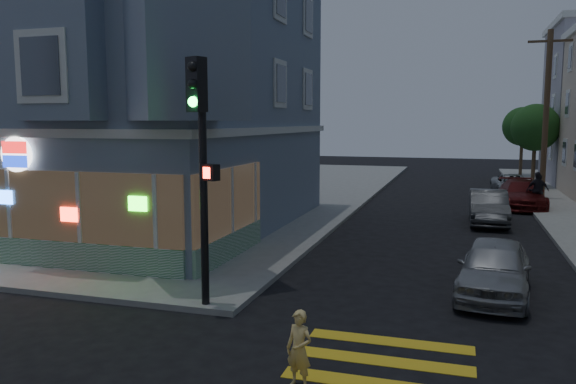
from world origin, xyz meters
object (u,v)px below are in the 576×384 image
at_px(street_tree_far, 523,127).
at_px(pedestrian_b, 538,190).
at_px(parked_car_d, 513,185).
at_px(traffic_signal, 201,140).
at_px(utility_pole, 546,113).
at_px(running_child, 299,349).
at_px(pedestrian_a, 537,191).
at_px(parked_car_c, 522,194).
at_px(parked_car_a, 494,268).
at_px(street_tree_near, 535,128).
at_px(parked_car_b, 488,207).

bearing_deg(street_tree_far, pedestrian_b, -92.87).
distance_m(parked_car_d, traffic_signal, 25.77).
height_order(utility_pole, running_child, utility_pole).
relative_size(pedestrian_a, parked_car_c, 0.34).
distance_m(pedestrian_b, traffic_signal, 20.28).
bearing_deg(street_tree_far, parked_car_a, -96.30).
bearing_deg(pedestrian_a, traffic_signal, 56.63).
distance_m(street_tree_near, parked_car_d, 5.23).
relative_size(parked_car_d, traffic_signal, 0.78).
relative_size(pedestrian_a, traffic_signal, 0.29).
xyz_separation_m(running_child, pedestrian_a, (6.00, 20.92, 0.32)).
distance_m(utility_pole, running_child, 25.94).
xyz_separation_m(parked_car_a, traffic_signal, (-6.39, -3.24, 3.21)).
height_order(street_tree_near, running_child, street_tree_near).
distance_m(parked_car_c, parked_car_d, 5.20).
relative_size(utility_pole, parked_car_b, 2.08).
distance_m(pedestrian_b, parked_car_d, 6.25).
xyz_separation_m(utility_pole, pedestrian_b, (-0.70, -3.94, -3.76)).
xyz_separation_m(street_tree_far, parked_car_a, (-3.60, -32.60, -3.23)).
relative_size(parked_car_a, parked_car_c, 0.87).
distance_m(street_tree_near, pedestrian_a, 10.28).
bearing_deg(running_child, utility_pole, 94.00).
bearing_deg(parked_car_a, parked_car_b, 94.43).
distance_m(parked_car_c, traffic_signal, 20.97).
distance_m(running_child, pedestrian_a, 21.76).
xyz_separation_m(street_tree_near, running_child, (-6.90, -30.72, -3.29)).
distance_m(utility_pole, parked_car_a, 19.34).
relative_size(utility_pole, street_tree_near, 1.70).
relative_size(running_child, parked_car_a, 0.31).
bearing_deg(pedestrian_b, street_tree_far, -106.00).
bearing_deg(parked_car_d, pedestrian_b, -90.08).
bearing_deg(parked_car_d, parked_car_b, -105.42).
height_order(street_tree_near, pedestrian_b, street_tree_near).
height_order(utility_pole, parked_car_a, utility_pole).
relative_size(street_tree_near, parked_car_c, 1.11).
xyz_separation_m(parked_car_a, parked_car_d, (2.10, 20.86, -0.10)).
distance_m(street_tree_near, parked_car_b, 14.87).
bearing_deg(parked_car_a, street_tree_near, 87.75).
height_order(pedestrian_b, parked_car_d, pedestrian_b).
relative_size(street_tree_far, pedestrian_b, 2.99).
xyz_separation_m(parked_car_b, parked_car_c, (1.80, 5.20, -0.02)).
relative_size(parked_car_b, parked_car_d, 0.99).
distance_m(pedestrian_b, parked_car_a, 14.90).
relative_size(parked_car_b, traffic_signal, 0.77).
relative_size(street_tree_near, running_child, 4.09).
height_order(street_tree_near, pedestrian_a, street_tree_near).
distance_m(utility_pole, street_tree_near, 6.06).
distance_m(street_tree_far, parked_car_c, 17.31).
bearing_deg(parked_car_a, pedestrian_b, 85.64).
bearing_deg(traffic_signal, utility_pole, 85.50).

